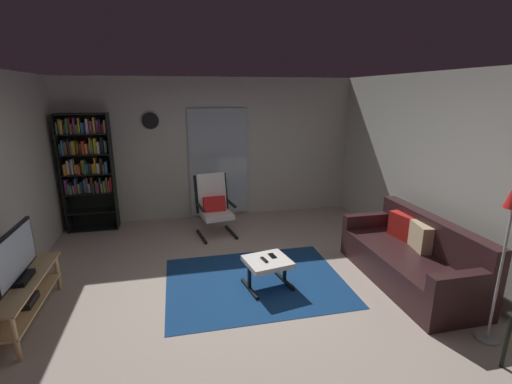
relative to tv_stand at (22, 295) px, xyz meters
The scene contains 15 objects.
ground_plane 2.35m from the tv_stand, ahead, with size 7.02×7.02×0.00m, color #B2A093.
wall_back 3.93m from the tv_stand, 52.34° to the left, with size 5.60×0.06×2.60m, color beige.
wall_right 5.12m from the tv_stand, ahead, with size 0.06×6.00×2.60m, color beige.
glass_door_panel 3.88m from the tv_stand, 50.69° to the left, with size 1.10×0.01×2.00m, color silver.
area_rug 2.56m from the tv_stand, ahead, with size 2.23×1.74×0.01m, color navy.
tv_stand is the anchor object (origin of this frame).
television 0.42m from the tv_stand, 66.41° to the left, with size 0.20×0.91×0.54m.
bookshelf_near_tv 2.86m from the tv_stand, 86.88° to the left, with size 0.81×0.30×2.00m.
leather_sofa 4.46m from the tv_stand, ahead, with size 0.83×1.99×0.83m.
lounge_armchair 3.01m from the tv_stand, 42.81° to the left, with size 0.66×0.74×1.02m.
ottoman 2.65m from the tv_stand, ahead, with size 0.60×0.57×0.36m.
tv_remote 2.60m from the tv_stand, ahead, with size 0.04×0.14×0.02m, color black.
cell_phone 2.74m from the tv_stand, ahead, with size 0.07×0.14×0.01m, color black.
floor_lamp_by_sofa 4.77m from the tv_stand, 15.98° to the right, with size 0.22×0.22×1.62m.
wall_clock 3.53m from the tv_stand, 67.35° to the left, with size 0.29×0.03×0.29m.
Camera 1 is at (-0.69, -3.85, 2.33)m, focal length 25.29 mm.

